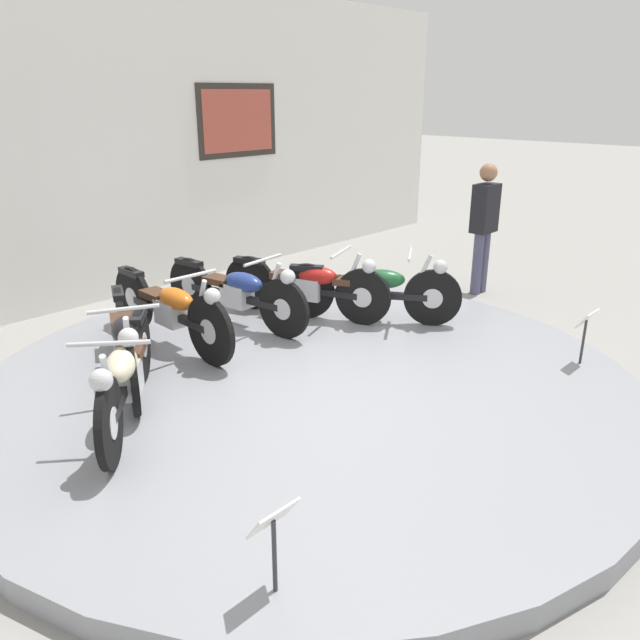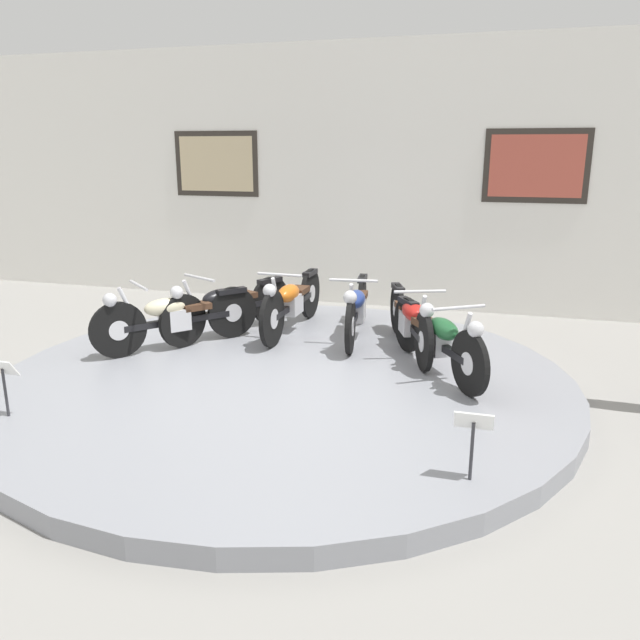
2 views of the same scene
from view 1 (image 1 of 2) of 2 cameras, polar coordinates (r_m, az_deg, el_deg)
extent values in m
plane|color=gray|center=(5.56, -1.09, -6.70)|extent=(60.00, 60.00, 0.00)
cylinder|color=gray|center=(5.53, -1.10, -5.91)|extent=(5.72, 5.72, 0.17)
cube|color=white|center=(8.13, -21.54, 14.72)|extent=(14.00, 0.20, 3.86)
cube|color=#2D2823|center=(9.33, -7.51, 17.61)|extent=(1.40, 0.02, 1.00)
cube|color=#B24C3D|center=(9.33, -7.50, 17.61)|extent=(1.24, 0.02, 0.84)
cylinder|color=black|center=(4.34, -18.71, -8.95)|extent=(0.44, 0.51, 0.62)
cylinder|color=silver|center=(4.34, -18.71, -8.95)|extent=(0.19, 0.21, 0.22)
cylinder|color=black|center=(5.54, -16.02, -2.20)|extent=(0.44, 0.51, 0.62)
cylinder|color=silver|center=(5.54, -16.02, -2.20)|extent=(0.19, 0.21, 0.22)
cube|color=black|center=(4.93, -17.19, -5.17)|extent=(0.86, 0.99, 0.07)
cube|color=silver|center=(4.89, -17.30, -5.15)|extent=(0.36, 0.37, 0.24)
ellipsoid|color=beige|center=(4.74, -17.70, -3.91)|extent=(0.48, 0.51, 0.20)
cube|color=#472D1E|center=(5.08, -16.94, -2.68)|extent=(0.36, 0.37, 0.07)
cube|color=black|center=(5.45, -16.28, 0.34)|extent=(0.31, 0.34, 0.06)
cylinder|color=silver|center=(4.38, -18.62, -5.72)|extent=(0.20, 0.22, 0.54)
cylinder|color=silver|center=(4.38, -18.73, -2.04)|extent=(0.43, 0.37, 0.03)
sphere|color=silver|center=(4.14, -19.39, -5.22)|extent=(0.15, 0.15, 0.15)
cylinder|color=black|center=(4.97, -16.77, -4.97)|extent=(0.32, 0.57, 0.61)
cylinder|color=silver|center=(4.97, -16.77, -4.97)|extent=(0.15, 0.22, 0.21)
cylinder|color=black|center=(6.22, -17.75, 0.06)|extent=(0.32, 0.57, 0.61)
cylinder|color=silver|center=(6.22, -17.75, 0.06)|extent=(0.15, 0.22, 0.21)
cube|color=black|center=(5.59, -17.31, -2.17)|extent=(0.62, 1.14, 0.07)
cube|color=silver|center=(5.54, -17.31, -2.13)|extent=(0.32, 0.38, 0.24)
ellipsoid|color=black|center=(5.39, -17.41, -0.94)|extent=(0.41, 0.53, 0.20)
cube|color=#472D1E|center=(5.75, -17.61, -0.10)|extent=(0.32, 0.38, 0.07)
cube|color=black|center=(6.14, -18.00, 2.33)|extent=(0.25, 0.37, 0.06)
cylinder|color=silver|center=(5.03, -17.13, -2.22)|extent=(0.15, 0.24, 0.54)
cylinder|color=silver|center=(5.04, -17.52, 0.96)|extent=(0.50, 0.27, 0.03)
sphere|color=silver|center=(4.78, -17.12, -1.56)|extent=(0.15, 0.15, 0.15)
cylinder|color=black|center=(5.67, -9.98, -1.00)|extent=(0.07, 0.65, 0.65)
cylinder|color=silver|center=(5.67, -9.98, -1.00)|extent=(0.07, 0.23, 0.23)
cylinder|color=black|center=(6.76, -16.65, 1.95)|extent=(0.07, 0.65, 0.65)
cylinder|color=silver|center=(6.76, -16.65, 1.95)|extent=(0.07, 0.23, 0.23)
cube|color=black|center=(6.20, -13.61, 0.61)|extent=(0.11, 1.24, 0.07)
cube|color=silver|center=(6.16, -13.43, 0.69)|extent=(0.21, 0.33, 0.24)
ellipsoid|color=#D16619|center=(6.03, -13.04, 1.91)|extent=(0.23, 0.49, 0.20)
cube|color=#472D1E|center=(6.34, -14.77, 2.27)|extent=(0.21, 0.33, 0.07)
cube|color=black|center=(6.69, -16.89, 4.21)|extent=(0.11, 0.36, 0.06)
cylinder|color=silver|center=(5.72, -10.96, 1.26)|extent=(0.05, 0.25, 0.54)
cylinder|color=silver|center=(5.73, -11.75, 3.96)|extent=(0.54, 0.05, 0.03)
sphere|color=silver|center=(5.51, -9.82, 2.14)|extent=(0.15, 0.15, 0.15)
cylinder|color=black|center=(6.22, -3.34, 1.04)|extent=(0.13, 0.62, 0.62)
cylinder|color=silver|center=(6.22, -3.34, 1.04)|extent=(0.09, 0.22, 0.22)
cylinder|color=black|center=(7.12, -11.75, 3.13)|extent=(0.13, 0.62, 0.62)
cylinder|color=silver|center=(7.12, -11.75, 3.13)|extent=(0.09, 0.22, 0.22)
cube|color=black|center=(6.65, -7.83, 2.16)|extent=(0.22, 1.24, 0.07)
cube|color=silver|center=(6.62, -7.59, 2.27)|extent=(0.24, 0.34, 0.24)
ellipsoid|color=navy|center=(6.51, -7.01, 3.45)|extent=(0.28, 0.50, 0.20)
cube|color=#472D1E|center=(6.76, -9.23, 3.63)|extent=(0.24, 0.34, 0.07)
cube|color=black|center=(7.05, -11.90, 5.17)|extent=(0.14, 0.37, 0.06)
cylinder|color=silver|center=(6.25, -4.43, 3.04)|extent=(0.07, 0.25, 0.54)
cylinder|color=silver|center=(6.25, -5.25, 5.49)|extent=(0.54, 0.10, 0.03)
sphere|color=silver|center=(6.08, -2.97, 3.96)|extent=(0.15, 0.15, 0.15)
cylinder|color=black|center=(6.60, 3.93, 2.12)|extent=(0.27, 0.59, 0.61)
cylinder|color=silver|center=(6.60, 3.93, 2.12)|extent=(0.14, 0.22, 0.21)
cylinder|color=black|center=(7.12, -6.41, 3.41)|extent=(0.27, 0.59, 0.61)
cylinder|color=silver|center=(7.12, -6.41, 3.41)|extent=(0.14, 0.22, 0.21)
cube|color=black|center=(6.83, -1.43, 2.80)|extent=(0.50, 1.19, 0.07)
cube|color=silver|center=(6.81, -1.13, 2.92)|extent=(0.30, 0.37, 0.24)
ellipsoid|color=red|center=(6.73, -0.35, 4.13)|extent=(0.37, 0.53, 0.20)
cube|color=#472D1E|center=(6.88, -3.12, 4.12)|extent=(0.30, 0.37, 0.07)
cube|color=black|center=(7.05, -6.49, 5.42)|extent=(0.22, 0.37, 0.06)
cylinder|color=silver|center=(6.59, 2.75, 3.93)|extent=(0.13, 0.25, 0.54)
cylinder|color=silver|center=(6.55, 1.90, 6.22)|extent=(0.52, 0.22, 0.03)
sphere|color=silver|center=(6.48, 4.51, 4.92)|extent=(0.15, 0.15, 0.15)
cylinder|color=black|center=(6.66, 10.25, 2.01)|extent=(0.38, 0.54, 0.61)
cylinder|color=silver|center=(6.66, 10.25, 2.01)|extent=(0.17, 0.21, 0.21)
cylinder|color=black|center=(6.79, -1.21, 2.68)|extent=(0.38, 0.54, 0.61)
cylinder|color=silver|center=(6.79, -1.21, 2.68)|extent=(0.17, 0.21, 0.21)
cube|color=black|center=(6.69, 4.47, 2.36)|extent=(0.73, 1.08, 0.07)
cube|color=silver|center=(6.68, 4.81, 2.50)|extent=(0.34, 0.38, 0.24)
ellipsoid|color=#1E562D|center=(6.63, 5.71, 3.77)|extent=(0.45, 0.52, 0.20)
cube|color=#472D1E|center=(6.67, 2.62, 3.61)|extent=(0.34, 0.38, 0.07)
cube|color=black|center=(6.71, -1.23, 4.78)|extent=(0.28, 0.36, 0.06)
cylinder|color=silver|center=(6.60, 9.07, 3.74)|extent=(0.17, 0.23, 0.54)
cylinder|color=silver|center=(6.54, 8.24, 5.98)|extent=(0.47, 0.32, 0.03)
sphere|color=silver|center=(6.57, 10.96, 4.79)|extent=(0.15, 0.15, 0.15)
cylinder|color=#333338|center=(3.26, -4.19, -20.74)|extent=(0.02, 0.02, 0.42)
cube|color=white|center=(3.12, -4.30, -17.61)|extent=(0.26, 0.11, 0.15)
cylinder|color=#333338|center=(6.14, 22.92, -1.85)|extent=(0.02, 0.02, 0.42)
cube|color=white|center=(6.06, 23.20, 0.13)|extent=(0.26, 0.11, 0.15)
cylinder|color=#4C4C6B|center=(8.39, 14.18, 5.00)|extent=(0.13, 0.13, 0.81)
cylinder|color=#4C4C6B|center=(8.52, 14.71, 5.19)|extent=(0.13, 0.13, 0.81)
cube|color=black|center=(8.31, 14.88, 9.85)|extent=(0.36, 0.22, 0.61)
sphere|color=#9E7051|center=(8.24, 15.16, 12.89)|extent=(0.22, 0.22, 0.22)
camera|label=2|loc=(5.91, 65.05, 7.17)|focal=35.00mm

